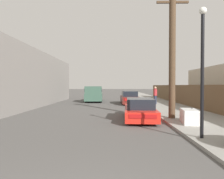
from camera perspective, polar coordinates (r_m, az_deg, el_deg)
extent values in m
cube|color=gray|center=(25.89, 11.40, -3.13)|extent=(4.20, 63.00, 0.12)
cube|color=silver|center=(10.68, 21.27, -7.22)|extent=(0.99, 1.66, 0.65)
cube|color=white|center=(10.64, 21.28, -5.42)|extent=(0.95, 1.60, 0.03)
cube|color=#333335|center=(11.15, 21.85, -4.99)|extent=(0.06, 0.20, 0.02)
cube|color=gray|center=(10.88, 21.04, -5.18)|extent=(0.74, 0.20, 0.01)
cube|color=gray|center=(10.41, 21.52, -5.46)|extent=(0.74, 0.20, 0.01)
cube|color=red|center=(11.97, 7.83, -6.38)|extent=(1.96, 4.74, 0.55)
cube|color=black|center=(11.50, 7.98, -3.92)|extent=(1.58, 2.31, 0.55)
cube|color=#B21414|center=(9.65, 8.79, -7.63)|extent=(1.33, 0.10, 0.19)
cylinder|color=black|center=(13.39, 4.26, -6.03)|extent=(0.23, 0.63, 0.62)
cylinder|color=black|center=(13.48, 10.52, -6.00)|extent=(0.23, 0.63, 0.62)
cylinder|color=black|center=(10.53, 4.36, -7.99)|extent=(0.23, 0.63, 0.62)
cylinder|color=black|center=(10.65, 12.33, -7.92)|extent=(0.23, 0.63, 0.62)
cube|color=#5B1E19|center=(21.73, 4.95, -2.80)|extent=(1.85, 4.62, 0.70)
cube|color=black|center=(21.51, 5.00, -1.18)|extent=(1.56, 2.60, 0.55)
cube|color=#B21414|center=(19.43, 5.61, -2.91)|extent=(1.36, 0.06, 0.25)
cylinder|color=black|center=(23.10, 2.75, -3.02)|extent=(0.21, 0.61, 0.61)
cylinder|color=black|center=(23.23, 6.47, -3.00)|extent=(0.21, 0.61, 0.61)
cylinder|color=black|center=(20.27, 3.21, -3.60)|extent=(0.21, 0.61, 0.61)
cylinder|color=black|center=(20.42, 7.44, -3.57)|extent=(0.21, 0.61, 0.61)
cube|color=#385647|center=(25.18, -5.10, -1.97)|extent=(2.34, 5.81, 0.84)
cube|color=#385647|center=(23.58, -5.28, -0.12)|extent=(2.05, 2.67, 0.85)
cube|color=black|center=(23.58, -5.28, -0.06)|extent=(2.08, 2.62, 0.47)
cylinder|color=black|center=(23.40, -3.21, -2.75)|extent=(0.30, 0.80, 0.79)
cylinder|color=black|center=(23.48, -7.39, -2.74)|extent=(0.30, 0.80, 0.79)
cylinder|color=black|center=(26.93, -3.11, -2.24)|extent=(0.30, 0.80, 0.79)
cylinder|color=black|center=(27.00, -6.74, -2.23)|extent=(0.30, 0.80, 0.79)
cylinder|color=#4C3826|center=(12.04, 16.82, 9.70)|extent=(0.37, 0.37, 7.33)
cube|color=#4C3826|center=(12.81, 16.91, 22.77)|extent=(1.80, 0.12, 0.12)
cylinder|color=black|center=(7.74, 24.38, 3.37)|extent=(0.12, 0.12, 4.36)
sphere|color=white|center=(8.17, 24.53, 19.77)|extent=(0.26, 0.26, 0.26)
cube|color=brown|center=(18.64, 21.93, -1.72)|extent=(0.08, 34.67, 1.92)
cylinder|color=#282D42|center=(20.81, 12.26, -2.85)|extent=(0.28, 0.28, 0.84)
cylinder|color=#B72D33|center=(20.78, 12.27, -0.78)|extent=(0.34, 0.34, 0.67)
sphere|color=tan|center=(20.77, 12.27, 0.49)|extent=(0.25, 0.25, 0.25)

